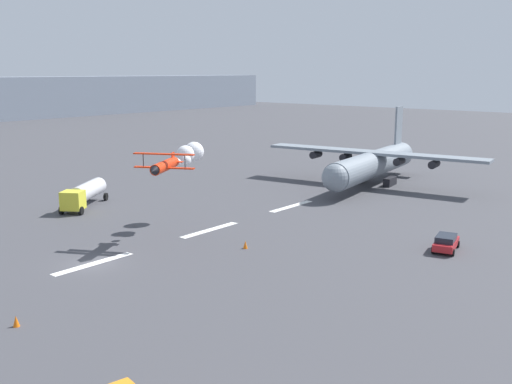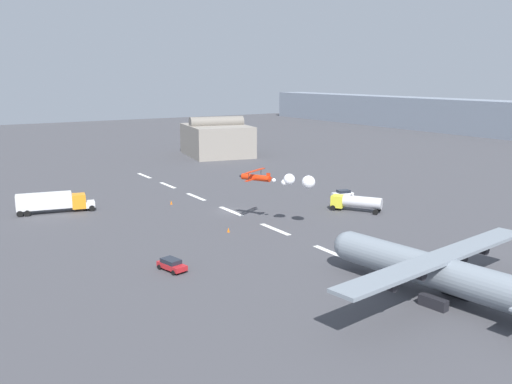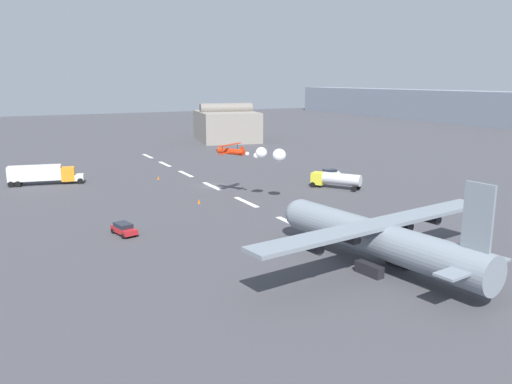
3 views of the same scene
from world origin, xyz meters
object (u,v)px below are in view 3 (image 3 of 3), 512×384
object	(u,v)px
fuel_tanker_truck	(335,179)
traffic_cone_near	(158,178)
followme_car_yellow	(124,229)
traffic_cone_far	(199,201)
stunt_biplane_red	(259,154)
semi_truck_orange	(43,174)
airport_staff_sedan	(329,173)
cargo_transport_plane	(372,236)

from	to	relation	value
fuel_tanker_truck	traffic_cone_near	distance (m)	35.26
followme_car_yellow	traffic_cone_near	xyz separation A→B (m)	(-34.51, 15.05, -0.44)
traffic_cone_near	traffic_cone_far	world-z (taller)	same
stunt_biplane_red	semi_truck_orange	xyz separation A→B (m)	(-29.86, -30.79, -5.62)
stunt_biplane_red	followme_car_yellow	xyz separation A→B (m)	(9.90, -24.93, -6.92)
stunt_biplane_red	airport_staff_sedan	xyz separation A→B (m)	(-11.72, 22.52, -6.92)
airport_staff_sedan	traffic_cone_far	world-z (taller)	airport_staff_sedan
followme_car_yellow	airport_staff_sedan	size ratio (longest dim) A/B	1.00
followme_car_yellow	traffic_cone_near	bearing A→B (deg)	156.43
traffic_cone_far	fuel_tanker_truck	bearing A→B (deg)	89.26
semi_truck_orange	fuel_tanker_truck	bearing A→B (deg)	58.98
cargo_transport_plane	stunt_biplane_red	distance (m)	33.81
semi_truck_orange	traffic_cone_far	size ratio (longest dim) A/B	18.29
fuel_tanker_truck	traffic_cone_far	size ratio (longest dim) A/B	12.06
followme_car_yellow	semi_truck_orange	bearing A→B (deg)	-171.62
traffic_cone_near	traffic_cone_far	xyz separation A→B (m)	(22.90, -0.18, 0.00)
fuel_tanker_truck	airport_staff_sedan	xyz separation A→B (m)	(-10.35, 5.93, -0.93)
fuel_tanker_truck	traffic_cone_far	bearing A→B (deg)	-90.74
airport_staff_sedan	traffic_cone_far	bearing A→B (deg)	-72.93
fuel_tanker_truck	traffic_cone_near	size ratio (longest dim) A/B	12.06
stunt_biplane_red	traffic_cone_near	size ratio (longest dim) A/B	16.90
semi_truck_orange	fuel_tanker_truck	size ratio (longest dim) A/B	1.52
cargo_transport_plane	semi_truck_orange	world-z (taller)	cargo_transport_plane
semi_truck_orange	traffic_cone_near	distance (m)	21.63
cargo_transport_plane	fuel_tanker_truck	distance (m)	40.23
stunt_biplane_red	traffic_cone_far	distance (m)	12.58
semi_truck_orange	airport_staff_sedan	xyz separation A→B (m)	(18.14, 53.32, -1.30)
cargo_transport_plane	semi_truck_orange	distance (m)	68.73
semi_truck_orange	followme_car_yellow	distance (m)	40.21
semi_truck_orange	followme_car_yellow	bearing A→B (deg)	8.38
cargo_transport_plane	followme_car_yellow	distance (m)	31.67
traffic_cone_far	airport_staff_sedan	bearing A→B (deg)	107.07
stunt_biplane_red	airport_staff_sedan	bearing A→B (deg)	117.49
fuel_tanker_truck	airport_staff_sedan	distance (m)	11.97
stunt_biplane_red	followme_car_yellow	bearing A→B (deg)	-68.35
cargo_transport_plane	airport_staff_sedan	xyz separation A→B (m)	(-45.02, 26.27, -2.48)
semi_truck_orange	traffic_cone_near	xyz separation A→B (m)	(5.25, 20.91, -1.74)
traffic_cone_near	traffic_cone_far	size ratio (longest dim) A/B	1.00
fuel_tanker_truck	traffic_cone_far	xyz separation A→B (m)	(-0.34, -26.66, -1.37)
cargo_transport_plane	traffic_cone_near	distance (m)	58.31
traffic_cone_far	cargo_transport_plane	bearing A→B (deg)	10.23
fuel_tanker_truck	airport_staff_sedan	size ratio (longest dim) A/B	1.98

